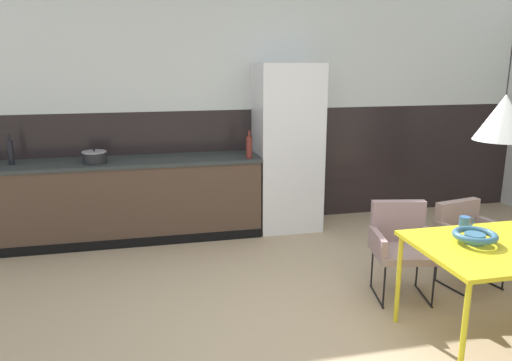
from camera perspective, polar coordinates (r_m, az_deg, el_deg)
The scene contains 13 objects.
ground_plane at distance 3.69m, azimuth 9.93°, elevation -18.57°, with size 9.57×9.57×0.00m, color tan.
back_wall_splashback_dark at distance 6.07m, azimuth -0.46°, elevation 1.76°, with size 7.36×0.12×1.38m, color black.
back_wall_panel_upper at distance 5.93m, azimuth -0.49°, elevation 14.91°, with size 7.36×0.12×1.38m, color silver.
kitchen_counter at distance 5.66m, azimuth -17.59°, elevation -2.31°, with size 3.52×0.63×0.90m.
refrigerator_column at distance 5.76m, azimuth 3.63°, elevation 3.81°, with size 0.72×0.60×1.92m, color silver.
armchair_far_side at distance 4.76m, azimuth 23.15°, elevation -5.46°, with size 0.56×0.55×0.73m.
armchair_facing_counter at distance 4.36m, azimuth 16.39°, elevation -6.38°, with size 0.56×0.55×0.79m.
fruit_bowl at distance 3.73m, azimuth 23.93°, elevation -5.87°, with size 0.30×0.30×0.08m.
mug_white_ceramic at distance 4.00m, azimuth 22.96°, elevation -4.51°, with size 0.12×0.08×0.10m.
cooking_pot at distance 5.46m, azimuth -18.12°, elevation 2.58°, with size 0.25×0.25×0.15m.
bottle_spice_small at distance 5.69m, azimuth -26.45°, elevation 2.95°, with size 0.06×0.06×0.32m.
bottle_wine_green at distance 5.43m, azimuth -0.80°, elevation 3.88°, with size 0.07×0.07×0.31m.
pendant_lamp_over_table_near at distance 3.53m, azimuth 26.66°, elevation 6.52°, with size 0.35×0.35×1.25m.
Camera 1 is at (-1.27, -2.85, 1.97)m, focal length 34.68 mm.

